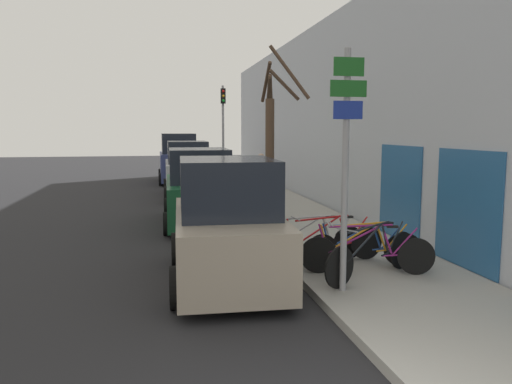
# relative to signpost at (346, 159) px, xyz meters

# --- Properties ---
(ground_plane) EXTENTS (80.00, 80.00, 0.00)m
(ground_plane) POSITION_rel_signpost_xyz_m (-1.48, 7.15, -2.30)
(ground_plane) COLOR black
(sidewalk_curb) EXTENTS (3.20, 32.00, 0.15)m
(sidewalk_curb) POSITION_rel_signpost_xyz_m (1.12, 9.95, -2.22)
(sidewalk_curb) COLOR #9E9B93
(sidewalk_curb) RESTS_ON ground
(building_facade) EXTENTS (0.23, 32.00, 6.50)m
(building_facade) POSITION_rel_signpost_xyz_m (2.87, 9.87, 0.94)
(building_facade) COLOR #B2B7C1
(building_facade) RESTS_ON ground
(signpost) EXTENTS (0.59, 0.13, 3.86)m
(signpost) POSITION_rel_signpost_xyz_m (0.00, 0.00, 0.00)
(signpost) COLOR #939399
(signpost) RESTS_ON sidewalk_curb
(bicycle_0) EXTENTS (2.21, 1.28, 0.97)m
(bicycle_0) POSITION_rel_signpost_xyz_m (0.77, 0.56, -1.73)
(bicycle_0) COLOR black
(bicycle_0) RESTS_ON sidewalk_curb
(bicycle_1) EXTENTS (2.35, 0.72, 0.93)m
(bicycle_1) POSITION_rel_signpost_xyz_m (0.77, 0.80, -1.75)
(bicycle_1) COLOR black
(bicycle_1) RESTS_ON sidewalk_curb
(bicycle_2) EXTENTS (2.34, 0.44, 0.89)m
(bicycle_2) POSITION_rel_signpost_xyz_m (0.85, 1.14, -1.76)
(bicycle_2) COLOR black
(bicycle_2) RESTS_ON sidewalk_curb
(bicycle_3) EXTENTS (2.04, 0.59, 0.84)m
(bicycle_3) POSITION_rel_signpost_xyz_m (0.90, 1.38, -1.78)
(bicycle_3) COLOR black
(bicycle_3) RESTS_ON sidewalk_curb
(bicycle_4) EXTENTS (2.39, 0.44, 0.94)m
(bicycle_4) POSITION_rel_signpost_xyz_m (0.33, 1.68, -1.74)
(bicycle_4) COLOR black
(bicycle_4) RESTS_ON sidewalk_curb
(bicycle_5) EXTENTS (2.25, 0.44, 0.91)m
(bicycle_5) POSITION_rel_signpost_xyz_m (0.08, 1.95, -1.76)
(bicycle_5) COLOR black
(bicycle_5) RESTS_ON sidewalk_curb
(parked_car_0) EXTENTS (2.15, 4.19, 2.25)m
(parked_car_0) POSITION_rel_signpost_xyz_m (-1.72, 1.28, -1.28)
(parked_car_0) COLOR gray
(parked_car_0) RESTS_ON ground
(parked_car_1) EXTENTS (2.12, 4.51, 2.22)m
(parked_car_1) POSITION_rel_signpost_xyz_m (-1.74, 6.93, -1.30)
(parked_car_1) COLOR #144728
(parked_car_1) RESTS_ON ground
(parked_car_2) EXTENTS (1.98, 4.64, 2.30)m
(parked_car_2) POSITION_rel_signpost_xyz_m (-1.68, 13.00, -1.25)
(parked_car_2) COLOR #B2B7BC
(parked_car_2) RESTS_ON ground
(parked_car_3) EXTENTS (2.10, 4.46, 2.56)m
(parked_car_3) POSITION_rel_signpost_xyz_m (-1.77, 18.94, -1.15)
(parked_car_3) COLOR navy
(parked_car_3) RESTS_ON ground
(pedestrian_near) EXTENTS (0.45, 0.39, 1.77)m
(pedestrian_near) POSITION_rel_signpost_xyz_m (0.72, 9.82, -1.12)
(pedestrian_near) COLOR #4C3D2D
(pedestrian_near) RESTS_ON sidewalk_curb
(street_tree) EXTENTS (1.07, 1.33, 4.65)m
(street_tree) POSITION_rel_signpost_xyz_m (-0.11, 4.69, -0.01)
(street_tree) COLOR #4C3828
(street_tree) RESTS_ON sidewalk_curb
(traffic_light) EXTENTS (0.20, 0.30, 4.50)m
(traffic_light) POSITION_rel_signpost_xyz_m (-0.03, 14.26, 0.74)
(traffic_light) COLOR #939399
(traffic_light) RESTS_ON sidewalk_curb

